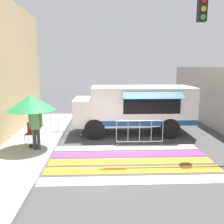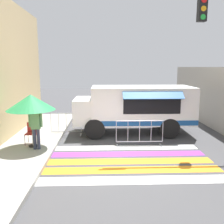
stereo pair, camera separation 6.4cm
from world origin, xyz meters
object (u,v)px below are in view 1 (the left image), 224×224
(food_truck, at_px, (133,106))
(vendor_person, at_px, (36,125))
(folding_chair, at_px, (32,131))
(barricade_front, at_px, (140,133))
(barricade_side, at_px, (66,125))
(patio_umbrella, at_px, (31,102))
(traffic_signal_pole, at_px, (216,40))

(food_truck, height_order, vendor_person, food_truck)
(food_truck, height_order, folding_chair, food_truck)
(folding_chair, xyz_separation_m, barricade_front, (4.50, -0.08, -0.13))
(folding_chair, bearing_deg, vendor_person, -80.25)
(vendor_person, bearing_deg, folding_chair, 106.43)
(folding_chair, xyz_separation_m, vendor_person, (0.37, -0.78, 0.46))
(food_truck, relative_size, vendor_person, 3.37)
(vendor_person, distance_m, barricade_side, 2.70)
(vendor_person, bearing_deg, barricade_front, 0.58)
(food_truck, relative_size, barricade_side, 3.87)
(patio_umbrella, distance_m, barricade_front, 4.60)
(traffic_signal_pole, distance_m, barricade_front, 4.79)
(food_truck, height_order, traffic_signal_pole, traffic_signal_pole)
(food_truck, xyz_separation_m, barricade_side, (-3.29, -0.35, -0.85))
(patio_umbrella, distance_m, folding_chair, 1.35)
(folding_chair, height_order, barricade_side, barricade_side)
(vendor_person, height_order, barricade_side, vendor_person)
(traffic_signal_pole, distance_m, folding_chair, 8.27)
(food_truck, distance_m, vendor_person, 4.99)
(patio_umbrella, bearing_deg, folding_chair, 106.72)
(vendor_person, height_order, barricade_front, vendor_person)
(traffic_signal_pole, relative_size, patio_umbrella, 3.04)
(traffic_signal_pole, height_order, vendor_person, traffic_signal_pole)
(food_truck, xyz_separation_m, patio_umbrella, (-4.32, -2.53, 0.56))
(folding_chair, bearing_deg, barricade_front, -16.69)
(vendor_person, xyz_separation_m, barricade_front, (4.13, 0.70, -0.59))
(patio_umbrella, relative_size, barricade_side, 1.40)
(food_truck, bearing_deg, vendor_person, -144.99)
(food_truck, distance_m, folding_chair, 4.97)
(traffic_signal_pole, height_order, folding_chair, traffic_signal_pole)
(patio_umbrella, relative_size, folding_chair, 2.41)
(barricade_front, bearing_deg, food_truck, 91.21)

